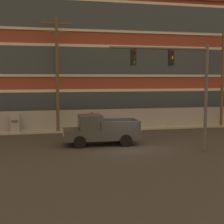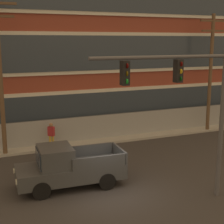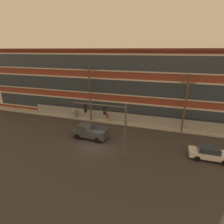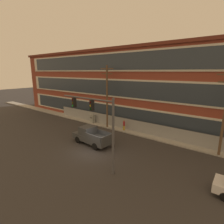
# 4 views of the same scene
# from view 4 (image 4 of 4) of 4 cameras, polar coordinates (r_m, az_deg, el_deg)

# --- Properties ---
(ground_plane) EXTENTS (160.00, 160.00, 0.00)m
(ground_plane) POSITION_cam_4_polar(r_m,az_deg,el_deg) (19.59, -5.91, -12.51)
(ground_plane) COLOR #333030
(sidewalk_building_side) EXTENTS (80.00, 1.78, 0.16)m
(sidewalk_building_side) POSITION_cam_4_polar(r_m,az_deg,el_deg) (25.22, 6.33, -6.34)
(sidewalk_building_side) COLOR #9E9B93
(sidewalk_building_side) RESTS_ON ground
(brick_mill_building) EXTENTS (49.50, 8.79, 11.95)m
(brick_mill_building) POSITION_cam_4_polar(r_m,az_deg,el_deg) (29.95, 6.01, 8.34)
(brick_mill_building) COLOR brown
(brick_mill_building) RESTS_ON ground
(chain_link_fence) EXTENTS (33.86, 0.06, 1.81)m
(chain_link_fence) POSITION_cam_4_polar(r_m,az_deg,el_deg) (24.56, 9.06, -4.91)
(chain_link_fence) COLOR gray
(chain_link_fence) RESTS_ON ground
(traffic_signal_mast) EXTENTS (6.09, 0.43, 6.47)m
(traffic_signal_mast) POSITION_cam_4_polar(r_m,az_deg,el_deg) (14.85, -4.86, -1.93)
(traffic_signal_mast) COLOR #4C4C51
(traffic_signal_mast) RESTS_ON ground
(pickup_truck_dark_grey) EXTENTS (5.15, 2.26, 2.03)m
(pickup_truck_dark_grey) POSITION_cam_4_polar(r_m,az_deg,el_deg) (21.10, -6.82, -7.79)
(pickup_truck_dark_grey) COLOR #383A3D
(pickup_truck_dark_grey) RESTS_ON ground
(utility_pole_near_corner) EXTENTS (2.27, 0.26, 9.32)m
(utility_pole_near_corner) POSITION_cam_4_polar(r_m,az_deg,el_deg) (25.78, -1.64, 5.66)
(utility_pole_near_corner) COLOR brown
(utility_pole_near_corner) RESTS_ON ground
(electrical_cabinet) EXTENTS (0.72, 0.56, 1.48)m
(electrical_cabinet) POSITION_cam_4_polar(r_m,az_deg,el_deg) (29.08, -6.45, -2.33)
(electrical_cabinet) COLOR #939993
(electrical_cabinet) RESTS_ON ground
(pedestrian_near_cabinet) EXTENTS (0.45, 0.46, 1.69)m
(pedestrian_near_cabinet) POSITION_cam_4_polar(r_m,az_deg,el_deg) (25.20, 3.93, -4.16)
(pedestrian_near_cabinet) COLOR #B7932D
(pedestrian_near_cabinet) RESTS_ON ground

